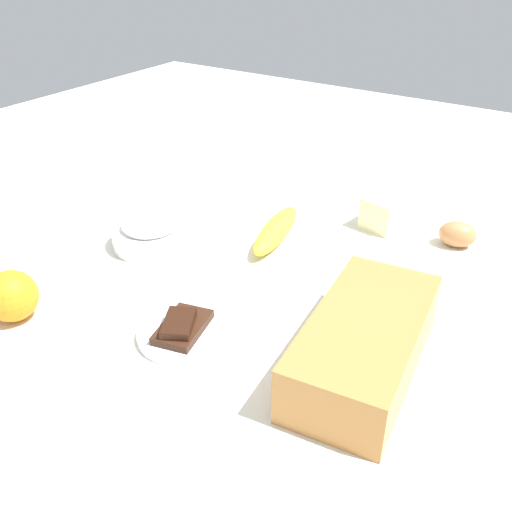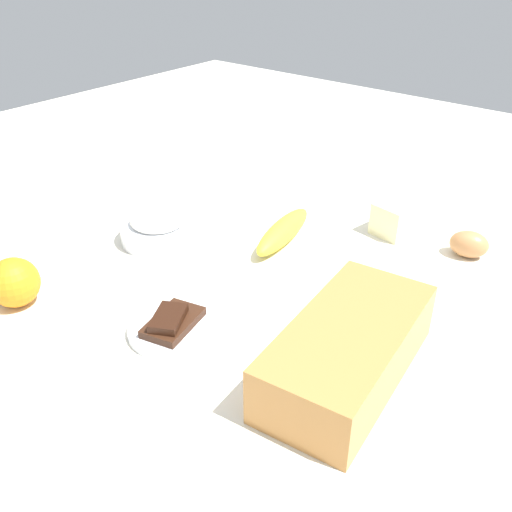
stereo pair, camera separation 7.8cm
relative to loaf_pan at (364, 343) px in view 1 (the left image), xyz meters
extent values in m
cube|color=silver|center=(-0.11, -0.24, -0.05)|extent=(2.40, 2.40, 0.02)
cube|color=#B77A3D|center=(0.00, 0.00, 0.00)|extent=(0.29, 0.16, 0.08)
cube|color=black|center=(0.00, 0.00, 0.00)|extent=(0.28, 0.15, 0.07)
cylinder|color=white|center=(-0.09, -0.45, -0.02)|extent=(0.14, 0.14, 0.03)
torus|color=white|center=(-0.09, -0.45, -0.01)|extent=(0.14, 0.14, 0.01)
ellipsoid|color=white|center=(-0.09, -0.45, 0.00)|extent=(0.10, 0.10, 0.03)
ellipsoid|color=yellow|center=(-0.23, -0.28, -0.02)|extent=(0.19, 0.08, 0.04)
sphere|color=orange|center=(0.18, -0.47, 0.00)|extent=(0.08, 0.08, 0.08)
cube|color=#F4EDB2|center=(-0.40, -0.13, -0.01)|extent=(0.10, 0.08, 0.06)
ellipsoid|color=#BC7F4D|center=(-0.39, 0.01, -0.02)|extent=(0.06, 0.08, 0.05)
cylinder|color=white|center=(0.08, -0.24, -0.04)|extent=(0.13, 0.13, 0.01)
cube|color=#381E11|center=(0.08, -0.24, -0.03)|extent=(0.10, 0.08, 0.01)
cube|color=black|center=(0.09, -0.24, -0.01)|extent=(0.07, 0.06, 0.01)
camera|label=1|loc=(0.55, 0.20, 0.46)|focal=39.86mm
camera|label=2|loc=(0.50, 0.26, 0.46)|focal=39.86mm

